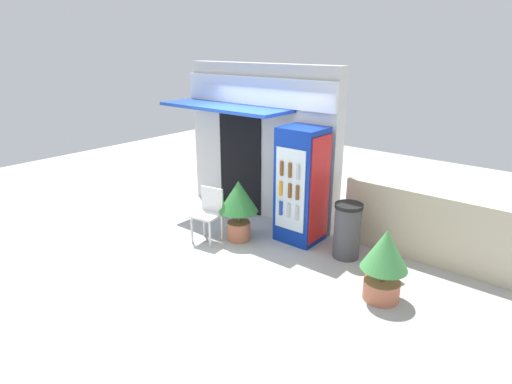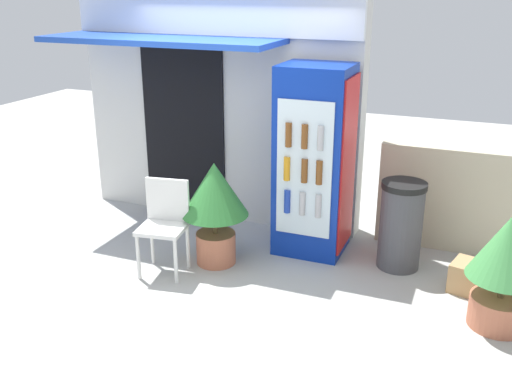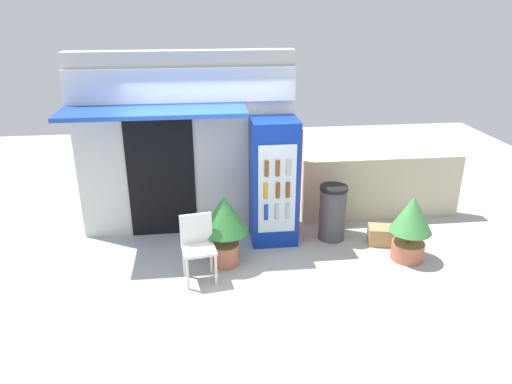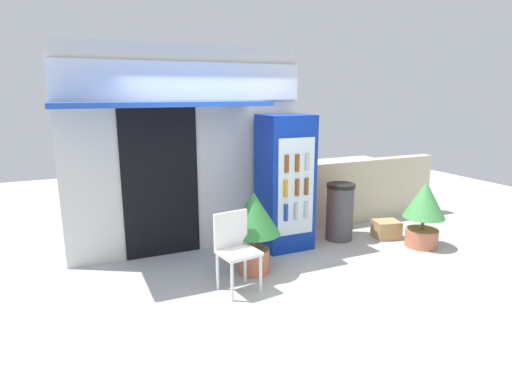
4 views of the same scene
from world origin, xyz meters
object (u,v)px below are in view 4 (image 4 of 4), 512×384
(trash_bin, at_px, (340,212))
(drink_cooler, at_px, (286,183))
(potted_plant_near_shop, at_px, (254,222))
(potted_plant_curbside, at_px, (424,209))
(cardboard_box, at_px, (386,229))
(plastic_chair, at_px, (235,245))

(trash_bin, bearing_deg, drink_cooler, 175.41)
(potted_plant_near_shop, xyz_separation_m, trash_bin, (1.75, 0.61, -0.23))
(potted_plant_curbside, height_order, trash_bin, potted_plant_curbside)
(trash_bin, bearing_deg, potted_plant_near_shop, -160.88)
(potted_plant_near_shop, relative_size, cardboard_box, 2.75)
(potted_plant_curbside, height_order, cardboard_box, potted_plant_curbside)
(potted_plant_curbside, bearing_deg, potted_plant_near_shop, 176.21)
(drink_cooler, relative_size, potted_plant_curbside, 1.97)
(cardboard_box, bearing_deg, potted_plant_curbside, -67.24)
(potted_plant_curbside, distance_m, cardboard_box, 0.73)
(plastic_chair, xyz_separation_m, cardboard_box, (2.87, 0.67, -0.41))
(plastic_chair, relative_size, potted_plant_curbside, 0.92)
(drink_cooler, xyz_separation_m, plastic_chair, (-1.20, -1.01, -0.44))
(plastic_chair, distance_m, trash_bin, 2.33)
(cardboard_box, bearing_deg, plastic_chair, -166.81)
(potted_plant_curbside, bearing_deg, plastic_chair, -177.24)
(potted_plant_near_shop, xyz_separation_m, potted_plant_curbside, (2.70, -0.18, -0.09))
(plastic_chair, bearing_deg, trash_bin, 23.63)
(potted_plant_near_shop, height_order, trash_bin, potted_plant_near_shop)
(potted_plant_near_shop, height_order, potted_plant_curbside, potted_plant_near_shop)
(drink_cooler, distance_m, cardboard_box, 1.90)
(potted_plant_near_shop, bearing_deg, trash_bin, 19.12)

